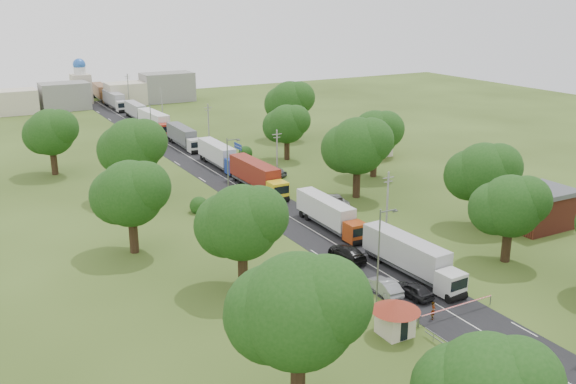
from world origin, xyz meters
TOP-DOWN VIEW (x-y plane):
  - ground at (0.00, 0.00)m, footprint 260.00×260.00m
  - road at (0.00, 20.00)m, footprint 8.00×200.00m
  - boom_barrier at (-1.36, -25.00)m, footprint 9.22×0.35m
  - guard_booth at (-7.20, -25.00)m, footprint 4.40×4.40m
  - info_sign at (5.20, 35.00)m, footprint 0.12×3.10m
  - pole_1 at (5.50, -7.00)m, footprint 1.60×0.24m
  - pole_2 at (5.50, 21.00)m, footprint 1.60×0.24m
  - pole_3 at (5.50, 49.00)m, footprint 1.60×0.24m
  - pole_4 at (5.50, 77.00)m, footprint 1.60×0.24m
  - pole_5 at (5.50, 105.00)m, footprint 1.60×0.24m
  - lamp_0 at (-5.35, -20.00)m, footprint 2.03×0.22m
  - lamp_1 at (-5.35, 15.00)m, footprint 2.03×0.22m
  - lamp_2 at (-5.35, 50.00)m, footprint 2.03×0.22m
  - tree_2 at (13.99, -17.86)m, footprint 8.00×8.00m
  - tree_3 at (19.99, -7.84)m, footprint 8.80×8.80m
  - tree_4 at (12.99, 10.17)m, footprint 9.60×9.60m
  - tree_5 at (21.99, 18.16)m, footprint 8.80×8.80m
  - tree_6 at (14.99, 35.14)m, footprint 8.00×8.00m
  - tree_7 at (23.99, 50.17)m, footprint 9.60×9.60m
  - tree_9 at (-20.01, -29.83)m, footprint 9.60×9.60m
  - tree_10 at (-15.01, -9.84)m, footprint 8.80×8.80m
  - tree_11 at (-22.01, 5.16)m, footprint 8.80×8.80m
  - tree_12 at (-16.01, 25.17)m, footprint 9.60×9.60m
  - tree_13 at (-24.01, 45.16)m, footprint 8.80×8.80m
  - house_brick at (26.00, -12.00)m, footprint 8.60×6.60m
  - house_cream at (30.00, 30.00)m, footprint 10.08×10.08m
  - distant_town at (0.68, 110.00)m, footprint 52.00×8.00m
  - church at (-4.00, 118.00)m, footprint 5.00×5.00m
  - truck_0 at (2.17, -15.72)m, footprint 3.03×14.40m
  - truck_1 at (2.26, 0.72)m, footprint 2.51×13.70m
  - truck_2 at (1.84, 20.57)m, footprint 2.85×15.38m
  - truck_3 at (2.11, 36.27)m, footprint 2.58×14.47m
  - truck_4 at (2.02, 53.91)m, footprint 2.66×14.19m
  - truck_5 at (1.63, 70.42)m, footprint 3.34×15.71m
  - truck_6 at (2.36, 87.20)m, footprint 2.43×13.74m
  - truck_7 at (1.69, 104.94)m, footprint 2.84×15.41m
  - truck_8 at (1.98, 121.09)m, footprint 3.46×15.80m
  - car_lane_front at (-1.00, -20.00)m, footprint 2.30×4.72m
  - car_lane_mid at (-3.00, -18.00)m, footprint 2.08×4.88m
  - car_lane_rear at (-1.41, -8.91)m, footprint 2.39×5.68m
  - car_verge_near at (7.90, 8.10)m, footprint 4.06×6.50m
  - car_verge_far at (8.00, 26.23)m, footprint 2.57×4.66m
  - pedestrian_near at (-2.33, -24.50)m, footprint 0.75×0.74m
  - pedestrian_booth at (-6.40, -25.91)m, footprint 1.10×1.06m

SIDE VIEW (x-z plane):
  - ground at x=0.00m, z-range 0.00..0.00m
  - road at x=0.00m, z-range -0.02..0.02m
  - car_verge_far at x=8.00m, z-range 0.00..1.50m
  - car_lane_front at x=-1.00m, z-range 0.00..1.55m
  - car_lane_mid at x=-3.00m, z-range 0.00..1.57m
  - car_lane_rear at x=-1.41m, z-range 0.00..1.64m
  - car_verge_near at x=7.90m, z-range 0.00..1.68m
  - pedestrian_near at x=-2.33m, z-range 0.00..1.74m
  - pedestrian_booth at x=-6.40m, z-range 0.00..1.78m
  - boom_barrier at x=-1.36m, z-range 0.30..1.48m
  - truck_1 at x=2.26m, z-range 0.12..3.91m
  - truck_6 at x=2.36m, z-range 0.12..3.93m
  - truck_4 at x=2.02m, z-range 0.12..4.05m
  - truck_0 at x=2.17m, z-range 0.12..4.10m
  - truck_3 at x=2.11m, z-range 0.12..4.13m
  - guard_booth at x=-7.20m, z-range 0.44..3.89m
  - truck_2 at x=1.84m, z-range 0.13..4.39m
  - truck_7 at x=1.69m, z-range 0.13..4.40m
  - truck_5 at x=1.63m, z-range 0.13..4.47m
  - truck_8 at x=1.98m, z-range 0.13..4.50m
  - house_brick at x=26.00m, z-range 0.05..5.25m
  - info_sign at x=5.20m, z-range 0.95..5.05m
  - distant_town at x=0.68m, z-range -0.51..7.49m
  - house_cream at x=30.00m, z-range 0.74..6.54m
  - pole_1 at x=5.50m, z-range 0.18..9.18m
  - pole_2 at x=5.50m, z-range 0.18..9.18m
  - pole_3 at x=5.50m, z-range 0.18..9.18m
  - pole_4 at x=5.50m, z-range 0.18..9.18m
  - pole_5 at x=5.50m, z-range 0.18..9.18m
  - church at x=-4.00m, z-range -0.76..11.54m
  - lamp_0 at x=-5.35m, z-range 0.55..10.55m
  - lamp_1 at x=-5.35m, z-range 0.55..10.55m
  - lamp_2 at x=-5.35m, z-range 0.55..10.55m
  - tree_2 at x=13.99m, z-range 1.55..11.65m
  - tree_6 at x=14.99m, z-range 1.55..11.65m
  - tree_3 at x=19.99m, z-range 1.69..12.76m
  - tree_5 at x=21.99m, z-range 1.69..12.76m
  - tree_10 at x=-15.01m, z-range 1.69..12.76m
  - tree_11 at x=-22.01m, z-range 1.69..12.76m
  - tree_13 at x=-24.01m, z-range 1.69..12.76m
  - tree_4 at x=12.99m, z-range 1.83..13.88m
  - tree_7 at x=23.99m, z-range 1.83..13.88m
  - tree_9 at x=-20.01m, z-range 1.83..13.88m
  - tree_12 at x=-16.01m, z-range 1.83..13.88m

